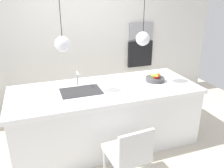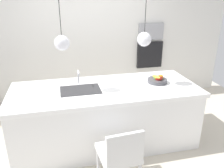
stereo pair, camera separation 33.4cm
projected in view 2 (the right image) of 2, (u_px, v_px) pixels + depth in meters
The scene contains 11 objects.
floor at pixel (106, 141), 3.67m from camera, with size 6.60×6.60×0.00m, color beige.
back_wall at pixel (88, 40), 4.70m from camera, with size 6.00×0.10×2.60m, color silver.
kitchen_island at pixel (106, 115), 3.51m from camera, with size 2.69×1.08×0.90m.
sink_basin at pixel (80, 90), 3.27m from camera, with size 0.56×0.40×0.02m, color #2D2D30.
faucet at pixel (78, 76), 3.41m from camera, with size 0.02×0.17×0.22m.
fruit_bowl at pixel (158, 80), 3.52m from camera, with size 0.29×0.29×0.14m.
microwave at pixel (151, 31), 4.87m from camera, with size 0.54×0.08×0.34m, color #9E9EA3.
oven at pixel (149, 55), 5.05m from camera, with size 0.56×0.08×0.56m, color black.
chair_near at pixel (120, 154), 2.62m from camera, with size 0.48×0.51×0.84m.
pendant_light_left at pixel (62, 43), 2.98m from camera, with size 0.20×0.20×0.80m.
pendant_light_right at pixel (144, 39), 3.22m from camera, with size 0.20×0.20×0.80m.
Camera 2 is at (-0.62, -3.04, 2.16)m, focal length 37.34 mm.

